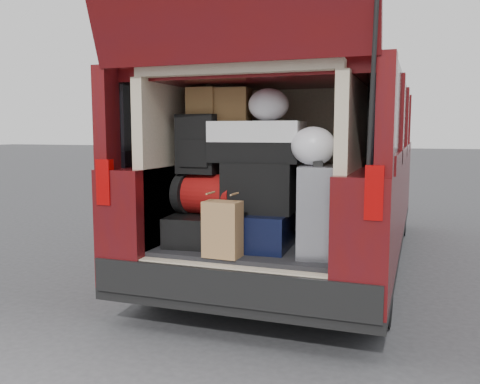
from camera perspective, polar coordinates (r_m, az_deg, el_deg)
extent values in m
plane|color=#363639|center=(3.60, 0.54, -15.20)|extent=(80.00, 80.00, 0.00)
cylinder|color=black|center=(4.17, -8.42, -7.58)|extent=(0.24, 0.64, 0.64)
cylinder|color=black|center=(3.71, 14.87, -9.53)|extent=(0.24, 0.64, 0.64)
cylinder|color=black|center=(7.19, 4.01, -1.44)|extent=(0.24, 0.64, 0.64)
cylinder|color=black|center=(6.94, 17.17, -2.03)|extent=(0.24, 0.64, 0.64)
cube|color=black|center=(5.46, 7.71, -4.78)|extent=(1.90, 4.85, 0.08)
cube|color=#4E0F15|center=(5.60, -0.10, 0.14)|extent=(0.33, 4.85, 0.80)
cube|color=#4E0F15|center=(5.28, 16.15, -0.53)|extent=(0.33, 4.85, 0.80)
cube|color=#4E0F15|center=(5.36, 7.97, 10.81)|extent=(1.82, 4.46, 0.10)
cube|color=black|center=(5.50, -1.40, 7.74)|extent=(0.12, 4.25, 0.68)
cube|color=black|center=(5.14, 17.42, 7.50)|extent=(0.12, 4.25, 0.68)
cube|color=black|center=(3.21, -1.17, -10.40)|extent=(1.86, 0.16, 0.22)
cube|color=#990505|center=(3.45, -14.91, 1.09)|extent=(0.10, 0.06, 0.30)
cube|color=#990505|center=(2.86, 14.85, -0.06)|extent=(0.10, 0.06, 0.30)
cube|color=black|center=(3.70, 1.95, -6.18)|extent=(1.24, 1.05, 0.06)
cube|color=beige|center=(3.86, -7.40, 3.41)|extent=(0.08, 1.05, 1.15)
cube|color=beige|center=(3.47, 12.46, 2.92)|extent=(0.08, 1.05, 1.15)
cube|color=beige|center=(4.14, 4.33, 3.67)|extent=(1.34, 0.06, 1.15)
cube|color=beige|center=(3.62, 2.03, 12.82)|extent=(1.34, 1.05, 0.06)
cylinder|color=black|center=(2.79, 14.71, 12.77)|extent=(0.02, 0.90, 0.76)
cube|color=black|center=(3.76, 1.94, -9.82)|extent=(1.24, 1.05, 0.55)
cube|color=black|center=(3.68, -4.64, -4.12)|extent=(0.44, 0.56, 0.21)
cube|color=black|center=(3.56, 2.05, -4.16)|extent=(0.49, 0.58, 0.25)
cube|color=silver|center=(3.31, 8.70, -2.09)|extent=(0.30, 0.42, 0.58)
cube|color=#A7764B|center=(3.25, -1.98, -4.19)|extent=(0.24, 0.16, 0.36)
cube|color=maroon|center=(3.64, -3.43, -0.22)|extent=(0.49, 0.36, 0.29)
cube|color=black|center=(3.48, 2.14, 0.50)|extent=(0.49, 0.31, 0.34)
cube|color=black|center=(3.62, -4.66, 5.38)|extent=(0.30, 0.20, 0.42)
cube|color=silver|center=(3.51, 1.93, 5.65)|extent=(0.64, 0.34, 0.28)
cube|color=brown|center=(3.66, -4.15, 10.13)|extent=(0.21, 0.17, 0.19)
cube|color=brown|center=(3.62, -0.81, 9.75)|extent=(0.25, 0.21, 0.23)
ellipsoid|color=white|center=(3.51, 3.22, 9.75)|extent=(0.31, 0.29, 0.22)
ellipsoid|color=white|center=(3.28, 8.24, 5.13)|extent=(0.33, 0.31, 0.25)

